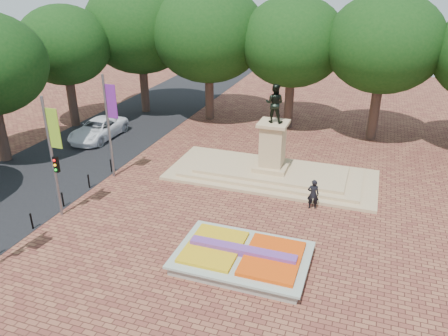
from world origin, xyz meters
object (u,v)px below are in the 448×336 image
Objects in this scene: flower_bed at (243,257)px; pedestrian at (313,194)px; monument at (272,165)px; van at (98,129)px.

pedestrian reaches higher than flower_bed.
flower_bed is at bearing -84.13° from monument.
pedestrian reaches higher than van.
flower_bed is 3.37× the size of pedestrian.
flower_bed is 10.07m from monument.
van is 19.67m from pedestrian.
monument is 2.37× the size of van.
pedestrian is at bearing -46.40° from monument.
monument is 15.60m from van.
van is (-15.40, 2.49, -0.06)m from monument.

